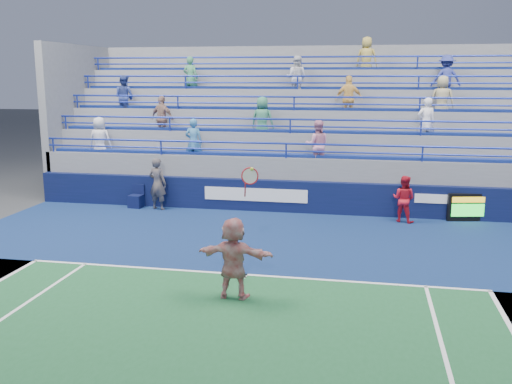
% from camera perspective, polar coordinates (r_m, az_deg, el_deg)
% --- Properties ---
extents(ground, '(120.00, 120.00, 0.00)m').
position_cam_1_polar(ground, '(13.58, -1.03, -8.35)').
color(ground, '#333538').
extents(sponsor_wall, '(18.00, 0.32, 1.10)m').
position_cam_1_polar(sponsor_wall, '(19.60, 2.91, -0.44)').
color(sponsor_wall, '#091233').
rests_on(sponsor_wall, ground).
extents(bleacher_stand, '(18.00, 5.60, 6.13)m').
position_cam_1_polar(bleacher_stand, '(23.12, 4.24, 3.89)').
color(bleacher_stand, slate).
rests_on(bleacher_stand, ground).
extents(serve_speed_board, '(1.32, 0.40, 0.91)m').
position_cam_1_polar(serve_speed_board, '(19.57, 20.45, -1.46)').
color(serve_speed_board, black).
rests_on(serve_speed_board, ground).
extents(judge_chair, '(0.51, 0.51, 0.82)m').
position_cam_1_polar(judge_chair, '(20.73, -11.89, -0.83)').
color(judge_chair, '#0C1239').
rests_on(judge_chair, ground).
extents(tennis_player, '(1.65, 0.60, 2.82)m').
position_cam_1_polar(tennis_player, '(12.01, -2.24, -6.60)').
color(tennis_player, silver).
rests_on(tennis_player, ground).
extents(line_judge, '(0.76, 0.58, 1.84)m').
position_cam_1_polar(line_judge, '(20.15, -9.82, 0.81)').
color(line_judge, '#131B34').
rests_on(line_judge, ground).
extents(ball_girl, '(0.90, 0.82, 1.51)m').
position_cam_1_polar(ball_girl, '(18.80, 14.55, -0.68)').
color(ball_girl, red).
rests_on(ball_girl, ground).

